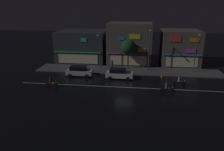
{
  "coord_description": "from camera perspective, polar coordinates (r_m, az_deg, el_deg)",
  "views": [
    {
      "loc": [
        2.04,
        -29.09,
        11.24
      ],
      "look_at": [
        -2.03,
        2.38,
        0.94
      ],
      "focal_mm": 34.62,
      "sensor_mm": 36.0,
      "label": 1
    }
  ],
  "objects": [
    {
      "name": "streetlamp_mid",
      "position": [
        38.22,
        9.87,
        7.53
      ],
      "size": [
        0.44,
        1.64,
        7.39
      ],
      "color": "#47494C",
      "rests_on": "sidewalk_far"
    },
    {
      "name": "storefront_center_block",
      "position": [
        46.69,
        -7.58,
        7.83
      ],
      "size": [
        9.8,
        9.06,
        6.27
      ],
      "color": "#2D333D",
      "rests_on": "ground"
    },
    {
      "name": "parked_car_trailing",
      "position": [
        36.32,
        -8.67,
        1.17
      ],
      "size": [
        4.3,
        1.98,
        1.67
      ],
      "color": "silver",
      "rests_on": "ground"
    },
    {
      "name": "streetlamp_west",
      "position": [
        39.08,
        -3.33,
        7.24
      ],
      "size": [
        0.44,
        1.64,
        6.43
      ],
      "color": "#47494C",
      "rests_on": "sidewalk_far"
    },
    {
      "name": "storefront_left_block",
      "position": [
        44.26,
        4.69,
        8.52
      ],
      "size": [
        8.58,
        7.45,
        8.03
      ],
      "color": "#56514C",
      "rests_on": "ground"
    },
    {
      "name": "parked_car_near_kerb",
      "position": [
        34.62,
        1.87,
        0.54
      ],
      "size": [
        4.3,
        1.98,
        1.67
      ],
      "color": "silver",
      "rests_on": "ground"
    },
    {
      "name": "motorcycle_lead",
      "position": [
        30.06,
        14.33,
        -3.27
      ],
      "size": [
        1.9,
        0.6,
        1.52
      ],
      "rotation": [
        0.0,
        0.0,
        3.15
      ],
      "color": "black",
      "rests_on": "ground"
    },
    {
      "name": "motorcycle_following",
      "position": [
        32.3,
        -15.76,
        -1.9
      ],
      "size": [
        1.9,
        0.6,
        1.52
      ],
      "rotation": [
        0.0,
        0.0,
        3.27
      ],
      "color": "black",
      "rests_on": "ground"
    },
    {
      "name": "lane_divider_stripe",
      "position": [
        31.25,
        3.14,
        -3.12
      ],
      "size": [
        31.23,
        0.16,
        0.01
      ],
      "primitive_type": "cube",
      "color": "beige",
      "rests_on": "ground"
    },
    {
      "name": "pedestrian_on_sidewalk",
      "position": [
        39.16,
        -0.0,
        2.81
      ],
      "size": [
        0.38,
        0.38,
        1.85
      ],
      "rotation": [
        0.0,
        0.0,
        1.25
      ],
      "color": "#334766",
      "rests_on": "sidewalk_far"
    },
    {
      "name": "streetlamp_east",
      "position": [
        39.46,
        21.36,
        6.41
      ],
      "size": [
        0.44,
        1.64,
        6.78
      ],
      "color": "#47494C",
      "rests_on": "sidewalk_far"
    },
    {
      "name": "sidewalk_far",
      "position": [
        39.15,
        4.08,
        1.35
      ],
      "size": [
        32.87,
        5.01,
        0.14
      ],
      "primitive_type": "cube",
      "color": "#4C4C4F",
      "rests_on": "ground"
    },
    {
      "name": "traffic_cone",
      "position": [
        36.37,
        13.02,
        -0.05
      ],
      "size": [
        0.36,
        0.36,
        0.55
      ],
      "primitive_type": "cone",
      "color": "orange",
      "rests_on": "ground"
    },
    {
      "name": "ground_plane",
      "position": [
        31.25,
        3.14,
        -3.13
      ],
      "size": [
        140.0,
        140.0,
        0.0
      ],
      "primitive_type": "plane",
      "color": "black"
    },
    {
      "name": "motorcycle_opposite_lane",
      "position": [
        33.14,
        17.42,
        -1.55
      ],
      "size": [
        1.9,
        0.6,
        1.52
      ],
      "rotation": [
        0.0,
        0.0,
        0.06
      ],
      "color": "black",
      "rests_on": "ground"
    },
    {
      "name": "street_tree",
      "position": [
        39.4,
        4.33,
        7.53
      ],
      "size": [
        2.73,
        2.73,
        5.38
      ],
      "color": "#473323",
      "rests_on": "sidewalk_far"
    },
    {
      "name": "storefront_right_block",
      "position": [
        44.88,
        17.43,
        7.07
      ],
      "size": [
        7.15,
        7.21,
        6.76
      ],
      "color": "#56514C",
      "rests_on": "ground"
    }
  ]
}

